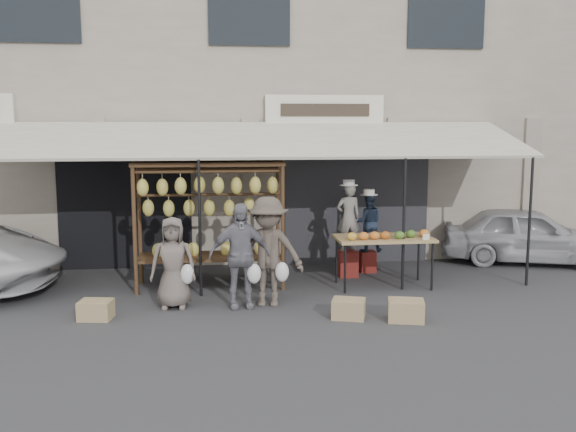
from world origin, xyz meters
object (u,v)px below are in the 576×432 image
customer_left (173,263)px  crate_near_b (406,310)px  customer_mid (240,256)px  crate_far (96,310)px  vendor_left (348,217)px  crate_near_a (349,309)px  produce_table (385,239)px  customer_right (268,252)px  banana_rack (209,200)px  sedan (528,235)px  vendor_right (368,222)px

customer_left → crate_near_b: size_ratio=2.80×
customer_mid → crate_far: customer_mid is taller
crate_near_b → vendor_left: bearing=95.3°
customer_mid → crate_near_b: customer_mid is taller
customer_mid → crate_near_a: customer_mid is taller
produce_table → customer_mid: 2.76m
vendor_left → crate_near_b: 3.01m
customer_left → customer_right: (1.49, -0.04, 0.15)m
vendor_left → crate_near_a: (-0.55, -2.61, -0.99)m
banana_rack → sedan: bearing=10.6°
customer_right → vendor_left: bearing=56.1°
banana_rack → produce_table: size_ratio=1.53×
produce_table → crate_near_b: produce_table is taller
vendor_left → customer_mid: 2.82m
customer_right → customer_mid: bearing=-163.2°
banana_rack → crate_near_b: bearing=-39.0°
vendor_right → crate_near_b: vendor_right is taller
banana_rack → sedan: 6.74m
vendor_left → crate_near_a: 2.84m
banana_rack → produce_table: bearing=-6.9°
customer_left → customer_right: size_ratio=0.83×
produce_table → vendor_right: vendor_right is taller
vendor_left → customer_left: (-3.17, -1.73, -0.41)m
customer_right → customer_left: bearing=-172.1°
banana_rack → customer_right: bearing=-53.9°
customer_right → produce_table: bearing=32.0°
crate_far → customer_mid: bearing=9.7°
vendor_right → crate_near_a: vendor_right is taller
customer_mid → customer_right: customer_right is taller
vendor_right → customer_left: 4.18m
crate_near_a → crate_far: bearing=173.8°
crate_near_b → customer_right: bearing=151.4°
vendor_left → customer_right: vendor_left is taller
vendor_right → crate_near_b: bearing=94.5°
vendor_left → crate_far: vendor_left is taller
banana_rack → customer_left: (-0.58, -1.21, -0.84)m
customer_left → crate_far: bearing=-154.7°
vendor_right → sedan: 3.54m
vendor_right → crate_near_b: (-0.20, -3.15, -0.83)m
produce_table → customer_left: 3.73m
crate_near_a → sedan: bearing=36.3°
sedan → crate_near_b: bearing=151.6°
customer_left → crate_far: 1.35m
crate_near_a → sedan: sedan is taller
vendor_left → sedan: (3.96, 0.71, -0.54)m
banana_rack → sedan: banana_rack is taller
vendor_left → crate_near_a: size_ratio=2.67×
vendor_left → customer_mid: vendor_left is taller
produce_table → customer_left: bearing=-167.0°
vendor_right → sedan: size_ratio=0.33×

